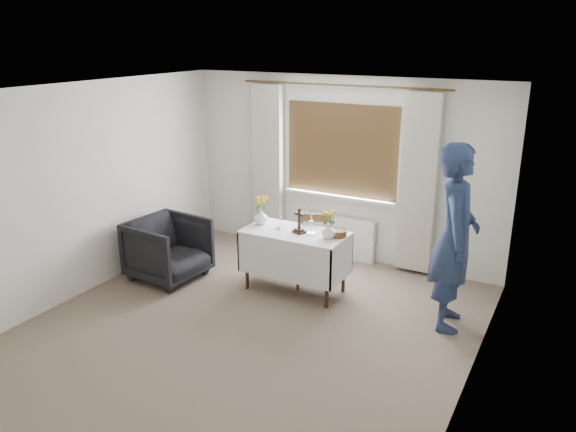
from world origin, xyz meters
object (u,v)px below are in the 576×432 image
Objects in this scene: wooden_cross at (299,221)px; flower_vase_right at (328,231)px; person at (455,238)px; armchair at (168,249)px; flower_vase_left at (261,217)px; altar_table at (295,261)px; wooden_chair at (314,252)px.

wooden_cross reaches higher than flower_vase_right.
armchair is at bearing 86.14° from person.
person is 11.49× the size of flower_vase_right.
wooden_cross reaches higher than flower_vase_left.
flower_vase_left is (-2.35, 0.01, -0.14)m from person.
flower_vase_right is at bearing -73.16° from armchair.
flower_vase_right reaches higher than altar_table.
armchair is 1.78m from wooden_cross.
wooden_chair is 2.92× the size of wooden_cross.
person is at bearing 20.50° from wooden_cross.
altar_table is at bearing 79.43° from person.
person is 6.53× the size of wooden_cross.
altar_table is 0.29m from wooden_chair.
armchair is (-1.73, -0.69, -0.05)m from wooden_chair.
wooden_cross is (-1.79, -0.06, -0.08)m from person.
person reaches higher than armchair.
armchair is 4.65× the size of flower_vase_left.
flower_vase_left is (-0.56, 0.06, -0.06)m from wooden_cross.
altar_table is 6.62× the size of flower_vase_left.
wooden_cross is at bearing 79.75° from person.
wooden_cross reaches higher than armchair.
flower_vase_left is (-0.65, -0.19, 0.41)m from wooden_chair.
armchair is 1.28m from flower_vase_left.
flower_vase_right is at bearing 18.88° from wooden_cross.
wooden_cross is (-0.08, -0.25, 0.47)m from wooden_chair.
altar_table is at bearing -69.71° from armchair.
person reaches higher than flower_vase_left.
armchair is at bearing -146.41° from wooden_cross.
armchair is 2.85× the size of wooden_cross.
wooden_cross is 0.38m from flower_vase_right.
flower_vase_right is (-1.41, -0.06, -0.15)m from person.
wooden_cross reaches higher than wooden_chair.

